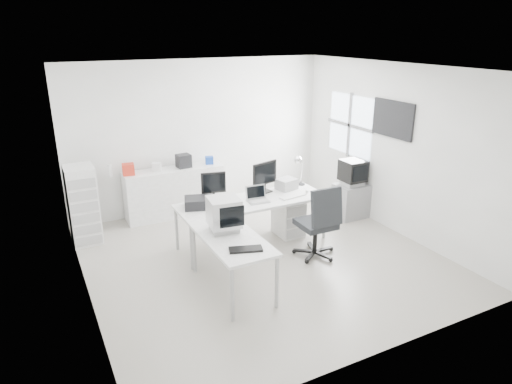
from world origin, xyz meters
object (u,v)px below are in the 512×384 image
laptop (258,196)px  crt_monitor (224,214)px  filing_cabinet (83,205)px  laser_printer (287,184)px  drawer_pedestal (288,218)px  lcd_monitor_small (214,186)px  main_desk (253,222)px  lcd_monitor_large (265,177)px  side_desk (233,264)px  office_chair (316,220)px  tv_cabinet (351,201)px  inkjet_printer (199,203)px  crt_tv (353,173)px  sideboard (175,192)px

laptop → crt_monitor: crt_monitor is taller
filing_cabinet → laptop: bearing=-30.4°
laptop → laser_printer: laptop is taller
drawer_pedestal → lcd_monitor_small: 1.44m
main_desk → lcd_monitor_large: (0.35, 0.25, 0.63)m
main_desk → side_desk: same height
side_desk → laptop: 1.43m
side_desk → laser_printer: 2.13m
side_desk → office_chair: bearing=11.3°
office_chair → tv_cabinet: 1.79m
drawer_pedestal → laptop: size_ratio=1.92×
inkjet_printer → laser_printer: size_ratio=1.38×
main_desk → crt_monitor: crt_monitor is taller
laptop → tv_cabinet: laptop is taller
lcd_monitor_large → filing_cabinet: bearing=143.2°
office_chair → lcd_monitor_small: bearing=140.2°
laser_printer → tv_cabinet: 1.47m
laser_printer → crt_monitor: (-1.60, -1.07, 0.15)m
lcd_monitor_small → lcd_monitor_large: bearing=12.1°
side_desk → laptop: laptop is taller
drawer_pedestal → tv_cabinet: tv_cabinet is taller
tv_cabinet → crt_tv: bearing=0.0°
tv_cabinet → inkjet_printer: bearing=-178.1°
lcd_monitor_small → drawer_pedestal: bearing=3.0°
drawer_pedestal → tv_cabinet: size_ratio=0.97×
main_desk → laptop: bearing=-63.4°
office_chair → filing_cabinet: (-3.04, 2.12, 0.06)m
lcd_monitor_large → laptop: 0.49m
side_desk → inkjet_printer: inkjet_printer is taller
side_desk → filing_cabinet: size_ratio=1.10×
drawer_pedestal → sideboard: 2.22m
laptop → laser_printer: (0.70, 0.32, -0.01)m
inkjet_printer → crt_tv: size_ratio=0.86×
tv_cabinet → office_chair: bearing=-145.8°
side_desk → drawer_pedestal: 1.93m
inkjet_printer → tv_cabinet: 3.02m
lcd_monitor_small → laser_printer: bearing=10.8°
main_desk → inkjet_printer: bearing=173.3°
laser_printer → crt_tv: (1.38, -0.02, 0.01)m
lcd_monitor_small → crt_monitor: bearing=-93.2°
main_desk → lcd_monitor_small: size_ratio=4.99×
laptop → filing_cabinet: 2.82m
inkjet_printer → filing_cabinet: filing_cabinet is taller
inkjet_printer → lcd_monitor_small: lcd_monitor_small is taller
laser_printer → crt_monitor: size_ratio=0.66×
laptop → office_chair: (0.61, -0.70, -0.27)m
crt_monitor → side_desk: bearing=-82.8°
lcd_monitor_large → laser_printer: size_ratio=1.64×
side_desk → laser_printer: laser_printer is taller
office_chair → crt_tv: bearing=35.1°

